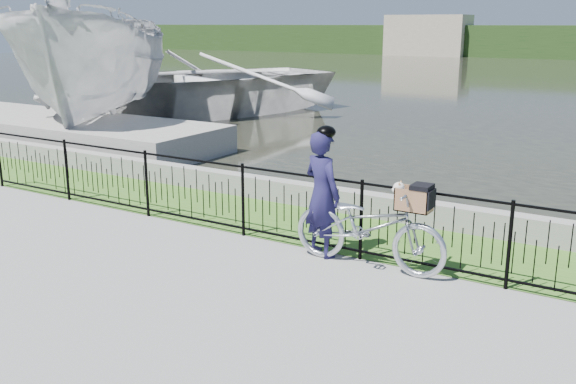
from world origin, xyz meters
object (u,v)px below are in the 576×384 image
Objects in this scene: dock at (58,130)px; bicycle_rig at (370,226)px; boat_near at (99,66)px; cyclist at (322,192)px; boat_far at (189,83)px.

dock is 4.57× the size of bicycle_rig.
bicycle_rig is 0.22× the size of boat_near.
boat_near reaches higher than dock.
dock is at bearing 159.92° from bicycle_rig.
bicycle_rig is at bearing -20.08° from dock.
bicycle_rig is 12.84m from boat_near.
dock is at bearing 158.99° from cyclist.
dock is 6.42m from boat_far.
cyclist reaches higher than dock.
boat_near is 0.77× the size of boat_far.
bicycle_rig is at bearing -27.32° from boat_near.
bicycle_rig is at bearing -6.53° from cyclist.
bicycle_rig is 15.77m from boat_far.
bicycle_rig reaches higher than dock.
cyclist is (-0.78, 0.09, 0.34)m from bicycle_rig.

